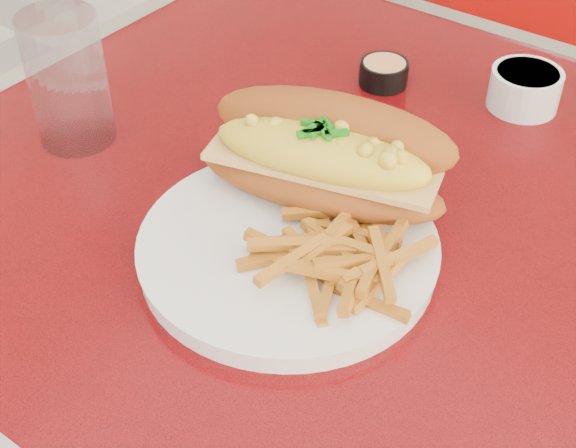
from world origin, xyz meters
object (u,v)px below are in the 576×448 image
Objects in this scene: sauce_cup_left at (384,72)px; gravy_ramekin at (525,88)px; mac_hoagie at (326,155)px; water_tumbler at (68,80)px; dinner_plate at (288,249)px; fork at (368,241)px; diner_table at (470,372)px.

gravy_ramekin is at bearing 19.06° from sauce_cup_left.
mac_hoagie is 1.83× the size of water_tumbler.
mac_hoagie is at bearing 100.21° from dinner_plate.
mac_hoagie is 0.09m from fork.
water_tumbler is (-0.21, -0.29, 0.05)m from sauce_cup_left.
water_tumbler reaches higher than dinner_plate.
water_tumbler is (-0.35, -0.02, 0.05)m from fork.
mac_hoagie reaches higher than diner_table.
water_tumbler reaches higher than sauce_cup_left.
sauce_cup_left reaches higher than fork.
mac_hoagie reaches higher than dinner_plate.
dinner_plate is 0.07m from fork.
fork is 0.90× the size of water_tumbler.
mac_hoagie is 3.88× the size of sauce_cup_left.
fork is at bearing 37.99° from dinner_plate.
sauce_cup_left is at bearing -160.94° from gravy_ramekin.
mac_hoagie reaches higher than fork.
dinner_plate and fork have the same top height.
dinner_plate reaches higher than diner_table.
fork is 1.46× the size of gravy_ramekin.
fork is at bearing -91.38° from gravy_ramekin.
mac_hoagie is at bearing 52.57° from fork.
diner_table is 9.69× the size of fork.
gravy_ramekin is (-0.09, 0.25, 0.18)m from diner_table.
water_tumbler is at bearing -136.36° from gravy_ramekin.
dinner_plate is 0.09m from mac_hoagie.
sauce_cup_left is at bearing 105.91° from dinner_plate.
mac_hoagie is 2.94× the size of gravy_ramekin.
dinner_plate is at bearing -143.63° from diner_table.
dinner_plate is at bearing -3.68° from water_tumbler.
sauce_cup_left is 0.36m from water_tumbler.
sauce_cup_left is at bearing 54.46° from water_tumbler.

